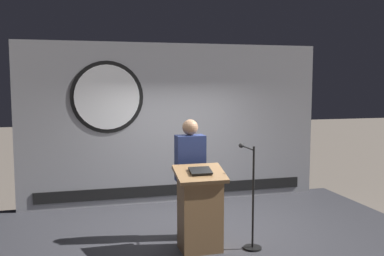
{
  "coord_description": "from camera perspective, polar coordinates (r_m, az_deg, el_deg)",
  "views": [
    {
      "loc": [
        -1.76,
        -5.91,
        2.49
      ],
      "look_at": [
        -0.21,
        -0.17,
        1.86
      ],
      "focal_mm": 41.17,
      "sensor_mm": 36.0,
      "label": 1
    }
  ],
  "objects": [
    {
      "name": "microphone_stand",
      "position": [
        5.96,
        7.65,
        -10.71
      ],
      "size": [
        0.24,
        0.6,
        1.36
      ],
      "color": "black",
      "rests_on": "stage_platform"
    },
    {
      "name": "stage_platform",
      "position": [
        6.6,
        1.45,
        -14.77
      ],
      "size": [
        6.4,
        4.0,
        0.3
      ],
      "primitive_type": "cube",
      "color": "#333338",
      "rests_on": "ground"
    },
    {
      "name": "speaker_person",
      "position": [
        6.17,
        -0.24,
        -6.47
      ],
      "size": [
        0.4,
        0.26,
        1.68
      ],
      "color": "black",
      "rests_on": "stage_platform"
    },
    {
      "name": "podium",
      "position": [
        5.81,
        1.04,
        -10.6
      ],
      "size": [
        0.64,
        0.5,
        1.1
      ],
      "color": "olive",
      "rests_on": "stage_platform"
    },
    {
      "name": "ground_plane",
      "position": [
        6.65,
        1.45,
        -15.97
      ],
      "size": [
        40.0,
        40.0,
        0.0
      ],
      "primitive_type": "plane",
      "color": "#6B6056"
    },
    {
      "name": "banner_display",
      "position": [
        7.99,
        -2.53,
        0.59
      ],
      "size": [
        5.49,
        0.12,
        2.88
      ],
      "color": "#9E9EA3",
      "rests_on": "stage_platform"
    }
  ]
}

